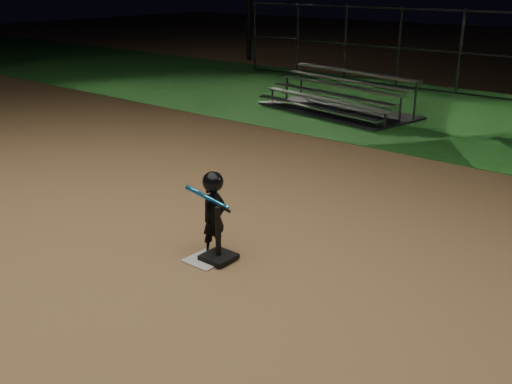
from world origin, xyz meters
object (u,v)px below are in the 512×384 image
object	(u,v)px
child_batter	(214,211)
bleacher_left	(337,104)
home_plate	(206,260)
batting_tee	(219,250)

from	to	relation	value
child_batter	bleacher_left	distance (m)	8.96
bleacher_left	home_plate	bearing A→B (deg)	-57.90
batting_tee	bleacher_left	size ratio (longest dim) A/B	0.16
batting_tee	home_plate	bearing A→B (deg)	-139.31
bleacher_left	child_batter	bearing A→B (deg)	-57.77
child_batter	batting_tee	bearing A→B (deg)	-120.55
child_batter	home_plate	bearing A→B (deg)	-158.48
bleacher_left	batting_tee	bearing A→B (deg)	-56.92
home_plate	child_batter	distance (m)	0.63
home_plate	batting_tee	bearing A→B (deg)	40.69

